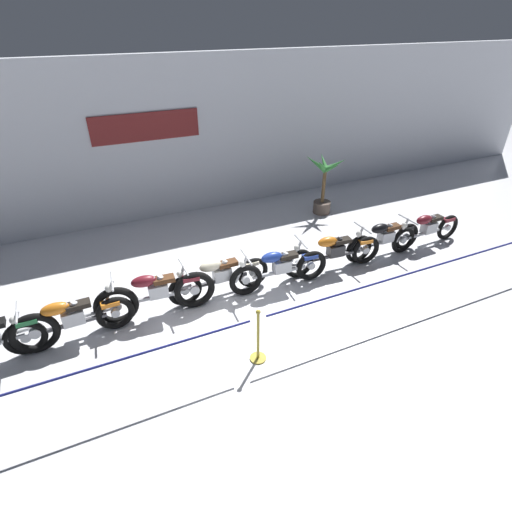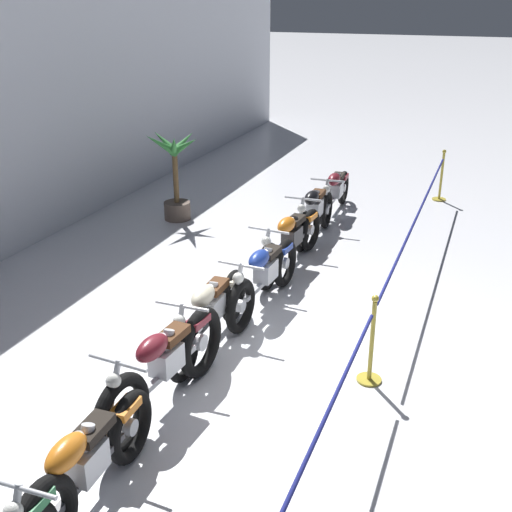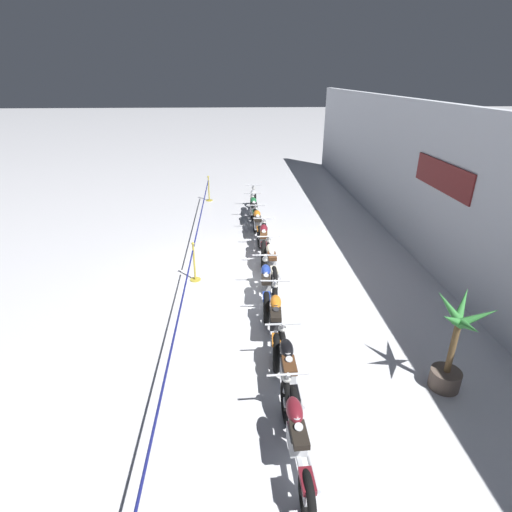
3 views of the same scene
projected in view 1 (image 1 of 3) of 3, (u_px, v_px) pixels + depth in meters
ground_plane at (232, 317)px, 7.71m from camera, size 120.00×120.00×0.00m
back_wall at (159, 141)px, 10.59m from camera, size 28.00×0.29×4.20m
motorcycle_orange_2 at (70, 320)px, 6.94m from camera, size 2.16×0.62×0.92m
motorcycle_maroon_3 at (156, 294)px, 7.52m from camera, size 2.28×0.62×0.98m
motorcycle_cream_4 at (219, 277)px, 8.07m from camera, size 2.17×0.62×0.92m
motorcycle_blue_5 at (279, 269)px, 8.32m from camera, size 2.22×0.62×0.93m
motorcycle_orange_6 at (333, 253)px, 8.88m from camera, size 2.40×0.62×0.93m
motorcycle_black_7 at (383, 239)px, 9.42m from camera, size 2.12×0.62×0.93m
motorcycle_maroon_8 at (427, 229)px, 9.84m from camera, size 2.17×0.62×0.91m
potted_palm_left_of_row at (323, 187)px, 11.33m from camera, size 1.17×0.95×1.74m
stanchion_far_left at (163, 353)px, 5.84m from camera, size 14.25×0.28×1.05m
stanchion_mid_left at (258, 343)px, 6.59m from camera, size 0.28×0.28×1.05m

